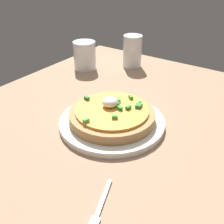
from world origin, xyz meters
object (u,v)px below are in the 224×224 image
plate (112,122)px  cup_near (132,52)px  cup_far (85,56)px  fork (99,210)px  pizza (112,114)px

plate → cup_near: size_ratio=2.24×
cup_far → fork: bearing=-138.2°
plate → fork: size_ratio=2.35×
cup_far → pizza: bearing=-130.2°
pizza → cup_far: (23.14, 27.37, 1.74)cm
cup_near → cup_far: (-11.21, 12.22, -0.72)cm
cup_far → cup_near: bearing=-47.5°
cup_near → cup_far: bearing=132.5°
pizza → cup_near: bearing=23.8°
pizza → plate: bearing=-153.0°
plate → pizza: (0.04, 0.02, 2.15)cm
cup_near → fork: size_ratio=1.05×
plate → cup_near: 37.86cm
pizza → cup_far: bearing=49.8°
fork → pizza: bearing=-169.3°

